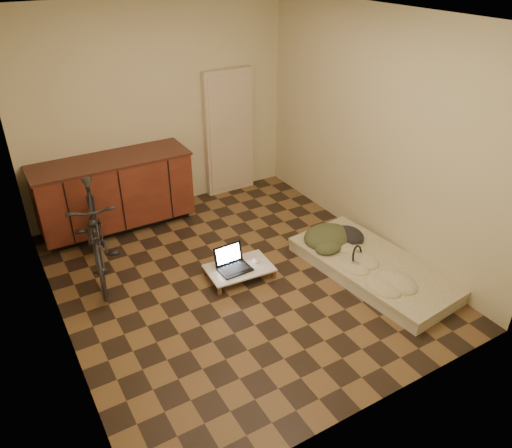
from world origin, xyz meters
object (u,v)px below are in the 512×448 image
bicycle (95,228)px  lap_desk (239,268)px  futon (374,268)px  laptop (233,264)px

bicycle → lap_desk: size_ratio=2.31×
bicycle → lap_desk: (1.23, -0.86, -0.43)m
bicycle → futon: 2.98m
futon → laptop: bearing=145.5°
bicycle → laptop: size_ratio=4.93×
lap_desk → futon: bearing=-24.9°
bicycle → laptop: bearing=-23.9°
bicycle → laptop: 1.48m
bicycle → futon: bicycle is taller
lap_desk → bicycle: bearing=148.9°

